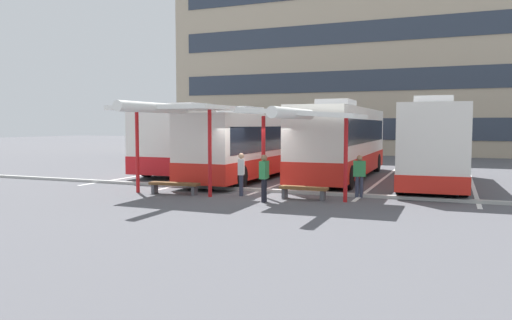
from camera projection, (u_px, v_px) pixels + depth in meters
ground_plane at (253, 193)px, 18.84m from camera, size 160.00×160.00×0.00m
terminal_building at (377, 43)px, 46.90m from camera, size 37.59×11.26×23.54m
coach_bus_0 at (202, 140)px, 27.91m from camera, size 2.69×11.00×3.80m
coach_bus_1 at (252, 146)px, 24.25m from camera, size 2.54×11.35×3.46m
coach_bus_2 at (342, 143)px, 24.08m from camera, size 2.65×11.56×3.79m
coach_bus_3 at (432, 144)px, 21.38m from camera, size 2.92×10.19×3.78m
lane_stripe_0 at (166, 171)px, 27.71m from camera, size 0.16×14.00×0.01m
lane_stripe_1 at (230, 174)px, 26.23m from camera, size 0.16×14.00×0.01m
lane_stripe_2 at (301, 177)px, 24.75m from camera, size 0.16×14.00×0.01m
lane_stripe_3 at (381, 180)px, 23.27m from camera, size 0.16×14.00×0.01m
lane_stripe_4 at (472, 184)px, 21.79m from camera, size 0.16×14.00×0.01m
waiting_shelter_0 at (168, 110)px, 18.06m from camera, size 4.15×4.52×3.41m
bench_0 at (174, 185)px, 18.60m from camera, size 2.00×0.57×0.45m
waiting_shelter_1 at (301, 116)px, 16.83m from camera, size 4.00×4.61×3.23m
bench_1 at (304, 190)px, 17.33m from camera, size 1.74×0.50×0.45m
platform_kerb at (259, 190)px, 19.40m from camera, size 44.00×0.24×0.12m
waiting_passenger_0 at (264, 175)px, 16.68m from camera, size 0.25×0.48×1.62m
waiting_passenger_1 at (241, 171)px, 18.15m from camera, size 0.35×0.51×1.59m
waiting_passenger_2 at (359, 173)px, 17.78m from camera, size 0.48×0.30×1.54m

